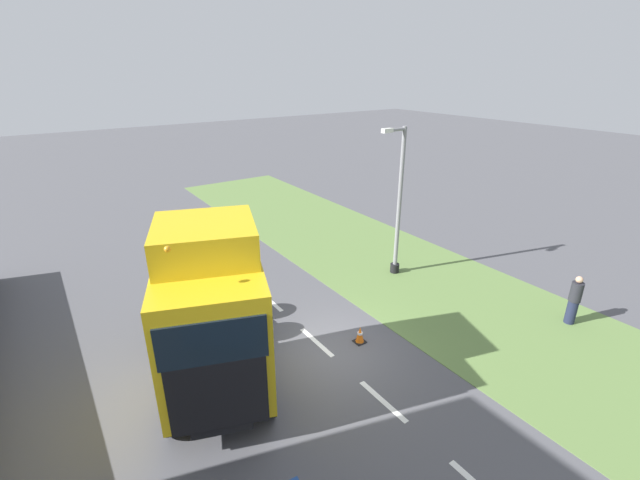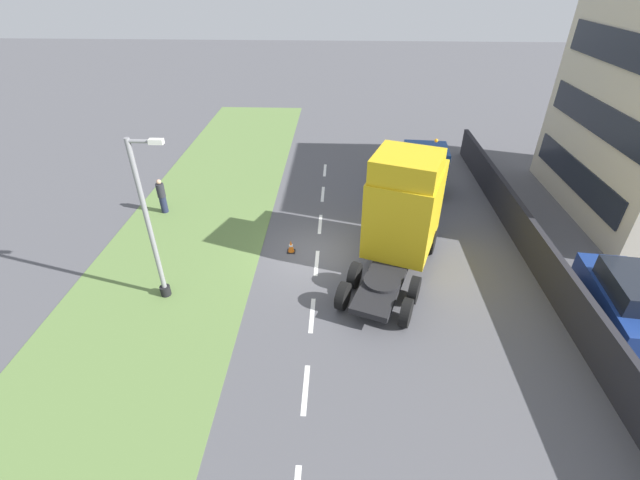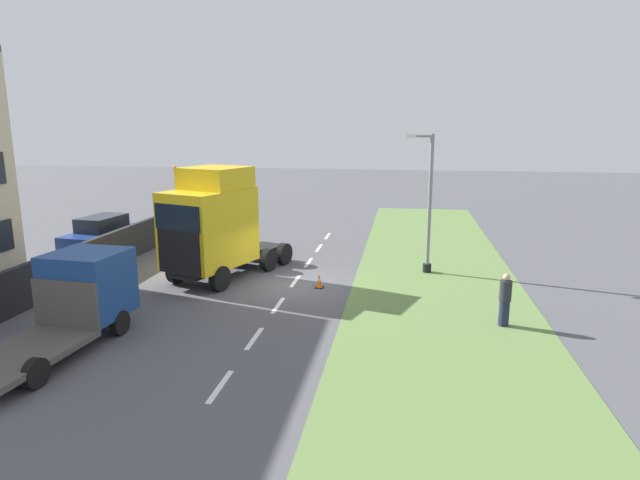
{
  "view_description": "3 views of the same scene",
  "coord_description": "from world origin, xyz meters",
  "px_view_note": "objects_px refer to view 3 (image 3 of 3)",
  "views": [
    {
      "loc": [
        6.46,
        8.99,
        8.34
      ],
      "look_at": [
        -1.15,
        -2.19,
        2.83
      ],
      "focal_mm": 24.0,
      "sensor_mm": 36.0,
      "label": 1
    },
    {
      "loc": [
        0.81,
        -15.31,
        10.72
      ],
      "look_at": [
        0.16,
        -1.06,
        1.4
      ],
      "focal_mm": 24.0,
      "sensor_mm": 36.0,
      "label": 2
    },
    {
      "loc": [
        -4.54,
        20.99,
        6.6
      ],
      "look_at": [
        -1.08,
        -0.69,
        1.85
      ],
      "focal_mm": 30.0,
      "sensor_mm": 36.0,
      "label": 3
    }
  ],
  "objects_px": {
    "flatbed_truck": "(79,295)",
    "lamp_post": "(428,212)",
    "parked_car": "(102,236)",
    "pedestrian": "(505,300)",
    "traffic_cone_lead": "(319,281)",
    "lorry_cab": "(213,225)"
  },
  "relations": [
    {
      "from": "flatbed_truck",
      "to": "lamp_post",
      "type": "distance_m",
      "value": 14.59
    },
    {
      "from": "flatbed_truck",
      "to": "lamp_post",
      "type": "xyz_separation_m",
      "value": [
        -10.98,
        -9.51,
        1.37
      ]
    },
    {
      "from": "lamp_post",
      "to": "pedestrian",
      "type": "distance_m",
      "value": 7.04
    },
    {
      "from": "lorry_cab",
      "to": "lamp_post",
      "type": "xyz_separation_m",
      "value": [
        -9.04,
        -2.74,
        0.35
      ]
    },
    {
      "from": "flatbed_truck",
      "to": "parked_car",
      "type": "relative_size",
      "value": 1.34
    },
    {
      "from": "lorry_cab",
      "to": "lamp_post",
      "type": "bearing_deg",
      "value": -143.34
    },
    {
      "from": "lorry_cab",
      "to": "parked_car",
      "type": "relative_size",
      "value": 1.47
    },
    {
      "from": "pedestrian",
      "to": "traffic_cone_lead",
      "type": "height_order",
      "value": "pedestrian"
    },
    {
      "from": "lamp_post",
      "to": "traffic_cone_lead",
      "type": "bearing_deg",
      "value": 35.13
    },
    {
      "from": "lorry_cab",
      "to": "pedestrian",
      "type": "xyz_separation_m",
      "value": [
        -11.4,
        3.62,
        -1.54
      ]
    },
    {
      "from": "parked_car",
      "to": "pedestrian",
      "type": "bearing_deg",
      "value": 165.48
    },
    {
      "from": "lorry_cab",
      "to": "parked_car",
      "type": "xyz_separation_m",
      "value": [
        7.29,
        -3.44,
        -1.45
      ]
    },
    {
      "from": "flatbed_truck",
      "to": "lamp_post",
      "type": "relative_size",
      "value": 1.01
    },
    {
      "from": "flatbed_truck",
      "to": "traffic_cone_lead",
      "type": "xyz_separation_m",
      "value": [
        -6.56,
        -6.4,
        -1.13
      ]
    },
    {
      "from": "lorry_cab",
      "to": "parked_car",
      "type": "bearing_deg",
      "value": -5.5
    },
    {
      "from": "traffic_cone_lead",
      "to": "lamp_post",
      "type": "bearing_deg",
      "value": -144.87
    },
    {
      "from": "flatbed_truck",
      "to": "traffic_cone_lead",
      "type": "height_order",
      "value": "flatbed_truck"
    },
    {
      "from": "flatbed_truck",
      "to": "pedestrian",
      "type": "relative_size",
      "value": 3.46
    },
    {
      "from": "lorry_cab",
      "to": "flatbed_truck",
      "type": "height_order",
      "value": "lorry_cab"
    },
    {
      "from": "parked_car",
      "to": "lamp_post",
      "type": "bearing_deg",
      "value": -176.28
    },
    {
      "from": "pedestrian",
      "to": "flatbed_truck",
      "type": "bearing_deg",
      "value": 13.3
    },
    {
      "from": "pedestrian",
      "to": "lorry_cab",
      "type": "bearing_deg",
      "value": -17.61
    }
  ]
}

